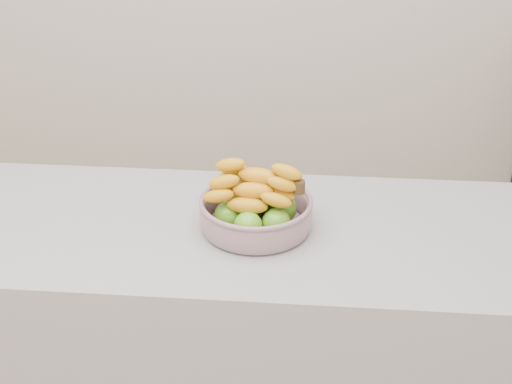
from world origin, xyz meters
TOP-DOWN VIEW (x-y plane):
  - counter at (0.00, 0.50)m, footprint 2.00×0.60m
  - fruit_bowl at (0.31, 0.50)m, footprint 0.28×0.28m

SIDE VIEW (x-z plane):
  - counter at x=0.00m, z-range 0.00..0.90m
  - fruit_bowl at x=0.31m, z-range 0.87..1.03m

